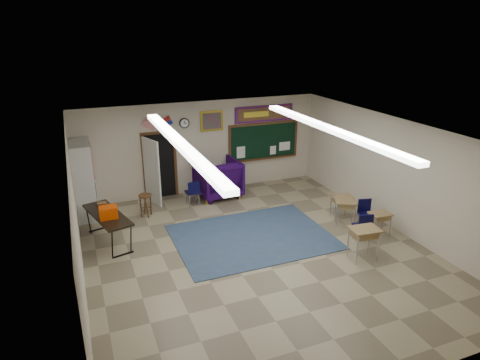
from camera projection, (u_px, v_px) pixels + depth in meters
name	position (u px, v px, depth m)	size (l,w,h in m)	color
floor	(258.00, 253.00, 10.46)	(9.00, 9.00, 0.00)	gray
back_wall	(202.00, 147.00, 13.87)	(8.00, 0.04, 3.00)	beige
front_wall	(389.00, 308.00, 6.02)	(8.00, 0.04, 3.00)	beige
left_wall	(76.00, 224.00, 8.54)	(0.04, 9.00, 3.00)	beige
right_wall	(396.00, 175.00, 11.34)	(0.04, 9.00, 3.00)	beige
ceiling	(260.00, 133.00, 9.43)	(8.00, 9.00, 0.04)	white
area_rug	(252.00, 237.00, 11.22)	(4.00, 3.00, 0.02)	#354865
fluorescent_strips	(260.00, 136.00, 9.45)	(3.86, 6.00, 0.10)	white
doorway	(158.00, 167.00, 13.36)	(1.10, 0.89, 2.16)	black
chalkboard	(264.00, 142.00, 14.62)	(2.55, 0.14, 1.30)	#542F18
bulletin_board	(264.00, 114.00, 14.28)	(2.10, 0.05, 0.55)	#A50E15
framed_art_print	(212.00, 121.00, 13.67)	(0.75, 0.05, 0.65)	#B09122
wall_clock	(184.00, 123.00, 13.35)	(0.32, 0.05, 0.32)	black
wall_flags	(157.00, 121.00, 12.99)	(1.16, 0.06, 0.70)	red
storage_cabinet	(84.00, 180.00, 12.14)	(0.59, 1.25, 2.20)	beige
wingback_armchair	(218.00, 178.00, 13.73)	(1.29, 1.33, 1.21)	#1E0536
student_chair_reading	(192.00, 193.00, 13.07)	(0.41, 0.41, 0.81)	black
student_chair_desk_a	(362.00, 227.00, 10.83)	(0.42, 0.42, 0.84)	black
student_chair_desk_b	(366.00, 215.00, 11.55)	(0.40, 0.40, 0.81)	black
student_desk_front_left	(345.00, 211.00, 11.84)	(0.70, 0.64, 0.69)	olive
student_desk_front_right	(341.00, 206.00, 12.19)	(0.62, 0.50, 0.68)	olive
student_desk_back_left	(363.00, 242.00, 10.02)	(0.71, 0.56, 0.80)	olive
student_desk_back_right	(379.00, 223.00, 11.17)	(0.57, 0.44, 0.65)	olive
folding_table	(109.00, 227.00, 10.81)	(1.10, 2.01, 1.09)	black
wooden_stool	(146.00, 205.00, 12.35)	(0.37, 0.37, 0.66)	#4E2E17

